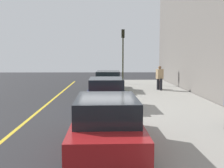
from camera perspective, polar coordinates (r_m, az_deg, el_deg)
name	(u,v)px	position (r m, az deg, el deg)	size (l,w,h in m)	color
ground_plane	(107,110)	(12.99, -1.16, -5.48)	(56.00, 56.00, 0.00)	#28282B
sidewalk	(174,108)	(13.38, 13.17, -4.96)	(28.00, 4.60, 0.15)	gray
lane_stripe_centre	(40,110)	(13.38, -15.06, -5.33)	(28.00, 0.14, 0.01)	gold
parked_car_red	(107,123)	(7.41, -1.17, -8.41)	(4.49, 1.96, 1.51)	black
parked_car_navy	(106,93)	(13.13, -1.28, -2.00)	(4.17, 1.96, 1.51)	black
parked_car_green	(108,82)	(18.95, -0.82, 0.53)	(4.61, 2.00, 1.51)	black
pedestrian_tan_coat	(160,77)	(19.22, 10.12, 1.44)	(0.54, 0.54, 1.71)	black
traffic_light_pole	(123,48)	(23.10, 2.35, 7.78)	(0.35, 0.26, 4.64)	#2D2D19
rolling_suitcase	(160,85)	(19.78, 10.22, -0.18)	(0.34, 0.22, 0.98)	#471E19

